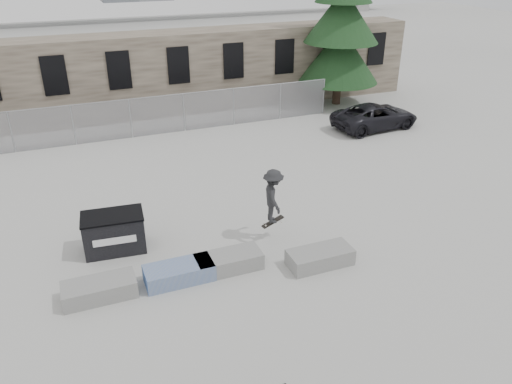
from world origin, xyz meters
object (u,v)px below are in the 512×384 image
at_px(planter_center_left, 179,272).
at_px(spruce_tree, 342,22).
at_px(planter_far_left, 99,289).
at_px(dumpster, 114,232).
at_px(skateboarder, 273,196).
at_px(planter_offset, 320,257).
at_px(suv, 375,116).
at_px(planter_center_right, 229,261).

xyz_separation_m(planter_center_left, spruce_tree, (13.42, 14.18, 4.58)).
xyz_separation_m(planter_far_left, dumpster, (0.75, 2.33, 0.36)).
bearing_deg(dumpster, skateboarder, -8.51).
bearing_deg(dumpster, planter_offset, -23.79).
relative_size(dumpster, skateboarder, 1.01).
relative_size(dumpster, suv, 0.42).
relative_size(planter_far_left, suv, 0.42).
height_order(dumpster, spruce_tree, spruce_tree).
xyz_separation_m(planter_center_right, planter_offset, (2.68, -0.82, 0.00)).
bearing_deg(suv, dumpster, 110.90).
bearing_deg(planter_offset, planter_far_left, 172.38).
height_order(planter_center_right, planter_offset, same).
height_order(planter_far_left, suv, suv).
bearing_deg(planter_center_right, planter_far_left, 179.37).
xyz_separation_m(dumpster, spruce_tree, (14.93, 11.80, 4.22)).
distance_m(suv, skateboarder, 12.63).
bearing_deg(spruce_tree, planter_offset, -121.54).
bearing_deg(planter_far_left, dumpster, 72.15).
bearing_deg(planter_far_left, skateboarder, 10.83).
distance_m(planter_center_right, skateboarder, 2.60).
bearing_deg(spruce_tree, skateboarder, -127.34).
bearing_deg(planter_offset, planter_center_left, 169.13).
bearing_deg(skateboarder, planter_center_right, 129.81).
distance_m(planter_center_left, suv, 16.06).
relative_size(planter_center_left, suv, 0.42).
bearing_deg(spruce_tree, planter_center_right, -130.00).
bearing_deg(spruce_tree, planter_center_left, -133.42).
relative_size(planter_center_right, spruce_tree, 0.17).
height_order(planter_center_left, planter_offset, same).
height_order(spruce_tree, skateboarder, spruce_tree).
relative_size(dumpster, spruce_tree, 0.18).
distance_m(planter_center_right, suv, 14.83).
xyz_separation_m(planter_center_left, skateboarder, (3.48, 1.15, 1.29)).
bearing_deg(planter_center_left, planter_offset, -10.87).
bearing_deg(planter_offset, suv, 49.28).
xyz_separation_m(planter_center_right, skateboarder, (1.95, 1.14, 1.29)).
xyz_separation_m(spruce_tree, skateboarder, (-9.94, -13.03, -3.29)).
bearing_deg(planter_center_left, suv, 35.85).
height_order(planter_offset, dumpster, dumpster).
relative_size(planter_offset, spruce_tree, 0.17).
bearing_deg(dumpster, planter_far_left, -102.44).
distance_m(planter_center_left, skateboarder, 3.89).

